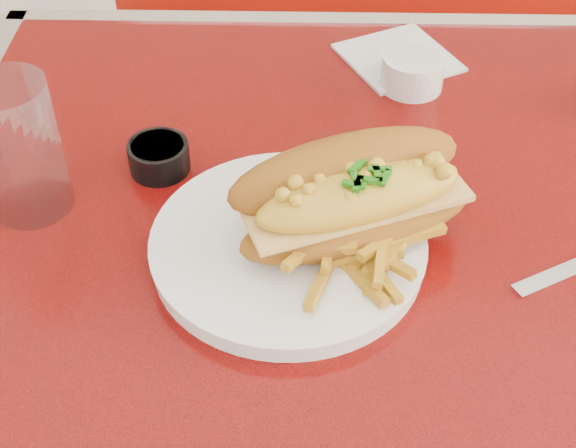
{
  "coord_description": "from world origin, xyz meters",
  "views": [
    {
      "loc": [
        -0.19,
        -0.62,
        1.33
      ],
      "look_at": [
        -0.21,
        -0.06,
        0.81
      ],
      "focal_mm": 50.0,
      "sensor_mm": 36.0,
      "label": 1
    }
  ],
  "objects_px": {
    "sauce_cup_left": "(159,156)",
    "water_tumbler": "(18,148)",
    "booth_bench_far": "(391,126)",
    "gravy_ramekin": "(413,70)",
    "mac_hoagie": "(354,195)",
    "diner_table": "(464,315)",
    "dinner_plate": "(288,246)",
    "fork": "(359,228)"
  },
  "relations": [
    {
      "from": "booth_bench_far",
      "to": "gravy_ramekin",
      "type": "height_order",
      "value": "booth_bench_far"
    },
    {
      "from": "booth_bench_far",
      "to": "sauce_cup_left",
      "type": "height_order",
      "value": "booth_bench_far"
    },
    {
      "from": "dinner_plate",
      "to": "sauce_cup_left",
      "type": "distance_m",
      "value": 0.19
    },
    {
      "from": "mac_hoagie",
      "to": "water_tumbler",
      "type": "xyz_separation_m",
      "value": [
        -0.33,
        0.05,
        0.01
      ]
    },
    {
      "from": "mac_hoagie",
      "to": "sauce_cup_left",
      "type": "distance_m",
      "value": 0.24
    },
    {
      "from": "fork",
      "to": "water_tumbler",
      "type": "bearing_deg",
      "value": 91.48
    },
    {
      "from": "gravy_ramekin",
      "to": "sauce_cup_left",
      "type": "xyz_separation_m",
      "value": [
        -0.29,
        -0.17,
        -0.0
      ]
    },
    {
      "from": "diner_table",
      "to": "sauce_cup_left",
      "type": "height_order",
      "value": "sauce_cup_left"
    },
    {
      "from": "dinner_plate",
      "to": "fork",
      "type": "bearing_deg",
      "value": 14.81
    },
    {
      "from": "diner_table",
      "to": "water_tumbler",
      "type": "height_order",
      "value": "water_tumbler"
    },
    {
      "from": "dinner_plate",
      "to": "sauce_cup_left",
      "type": "relative_size",
      "value": 3.96
    },
    {
      "from": "booth_bench_far",
      "to": "water_tumbler",
      "type": "xyz_separation_m",
      "value": [
        -0.47,
        -0.81,
        0.56
      ]
    },
    {
      "from": "booth_bench_far",
      "to": "diner_table",
      "type": "bearing_deg",
      "value": -90.0
    },
    {
      "from": "diner_table",
      "to": "booth_bench_far",
      "type": "bearing_deg",
      "value": 90.0
    },
    {
      "from": "booth_bench_far",
      "to": "mac_hoagie",
      "type": "bearing_deg",
      "value": -99.51
    },
    {
      "from": "mac_hoagie",
      "to": "water_tumbler",
      "type": "height_order",
      "value": "water_tumbler"
    },
    {
      "from": "diner_table",
      "to": "booth_bench_far",
      "type": "xyz_separation_m",
      "value": [
        0.0,
        0.81,
        -0.32
      ]
    },
    {
      "from": "booth_bench_far",
      "to": "gravy_ramekin",
      "type": "distance_m",
      "value": 0.77
    },
    {
      "from": "mac_hoagie",
      "to": "dinner_plate",
      "type": "bearing_deg",
      "value": 172.89
    },
    {
      "from": "sauce_cup_left",
      "to": "water_tumbler",
      "type": "distance_m",
      "value": 0.15
    },
    {
      "from": "sauce_cup_left",
      "to": "fork",
      "type": "bearing_deg",
      "value": -27.48
    },
    {
      "from": "diner_table",
      "to": "sauce_cup_left",
      "type": "distance_m",
      "value": 0.4
    },
    {
      "from": "booth_bench_far",
      "to": "dinner_plate",
      "type": "xyz_separation_m",
      "value": [
        -0.21,
        -0.87,
        0.49
      ]
    },
    {
      "from": "booth_bench_far",
      "to": "sauce_cup_left",
      "type": "xyz_separation_m",
      "value": [
        -0.35,
        -0.75,
        0.5
      ]
    },
    {
      "from": "sauce_cup_left",
      "to": "water_tumbler",
      "type": "height_order",
      "value": "water_tumbler"
    },
    {
      "from": "mac_hoagie",
      "to": "water_tumbler",
      "type": "bearing_deg",
      "value": 149.21
    },
    {
      "from": "booth_bench_far",
      "to": "mac_hoagie",
      "type": "relative_size",
      "value": 4.6
    },
    {
      "from": "booth_bench_far",
      "to": "sauce_cup_left",
      "type": "bearing_deg",
      "value": -115.02
    },
    {
      "from": "booth_bench_far",
      "to": "gravy_ramekin",
      "type": "relative_size",
      "value": 11.8
    },
    {
      "from": "diner_table",
      "to": "gravy_ramekin",
      "type": "relative_size",
      "value": 12.09
    },
    {
      "from": "fork",
      "to": "gravy_ramekin",
      "type": "distance_m",
      "value": 0.29
    },
    {
      "from": "booth_bench_far",
      "to": "mac_hoagie",
      "type": "xyz_separation_m",
      "value": [
        -0.14,
        -0.86,
        0.55
      ]
    },
    {
      "from": "dinner_plate",
      "to": "fork",
      "type": "relative_size",
      "value": 2.37
    },
    {
      "from": "dinner_plate",
      "to": "mac_hoagie",
      "type": "distance_m",
      "value": 0.08
    },
    {
      "from": "dinner_plate",
      "to": "sauce_cup_left",
      "type": "xyz_separation_m",
      "value": [
        -0.14,
        0.13,
        0.01
      ]
    },
    {
      "from": "water_tumbler",
      "to": "booth_bench_far",
      "type": "bearing_deg",
      "value": 59.64
    },
    {
      "from": "diner_table",
      "to": "fork",
      "type": "distance_m",
      "value": 0.23
    },
    {
      "from": "dinner_plate",
      "to": "water_tumbler",
      "type": "relative_size",
      "value": 2.32
    },
    {
      "from": "booth_bench_far",
      "to": "sauce_cup_left",
      "type": "distance_m",
      "value": 0.96
    },
    {
      "from": "dinner_plate",
      "to": "fork",
      "type": "distance_m",
      "value": 0.07
    },
    {
      "from": "fork",
      "to": "sauce_cup_left",
      "type": "height_order",
      "value": "sauce_cup_left"
    },
    {
      "from": "mac_hoagie",
      "to": "water_tumbler",
      "type": "distance_m",
      "value": 0.33
    }
  ]
}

